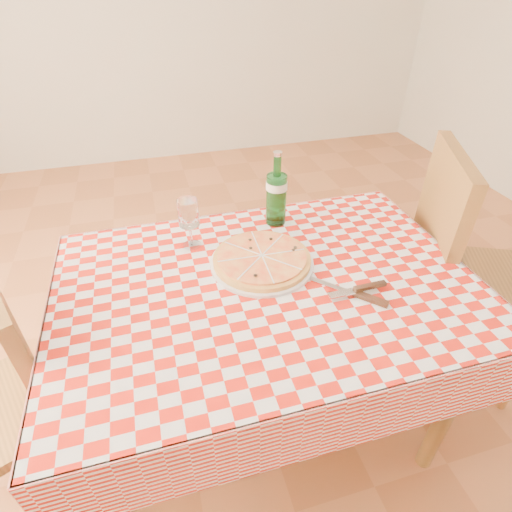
{
  "coord_description": "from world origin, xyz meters",
  "views": [
    {
      "loc": [
        -0.29,
        -0.91,
        1.56
      ],
      "look_at": [
        -0.02,
        0.06,
        0.82
      ],
      "focal_mm": 28.0,
      "sensor_mm": 36.0,
      "label": 1
    }
  ],
  "objects_px": {
    "dining_table": "(267,304)",
    "pizza_plate": "(262,259)",
    "wine_glass": "(189,224)",
    "chair_near": "(457,263)",
    "water_bottle": "(277,189)"
  },
  "relations": [
    {
      "from": "dining_table",
      "to": "chair_near",
      "type": "distance_m",
      "value": 0.83
    },
    {
      "from": "pizza_plate",
      "to": "wine_glass",
      "type": "height_order",
      "value": "wine_glass"
    },
    {
      "from": "pizza_plate",
      "to": "dining_table",
      "type": "bearing_deg",
      "value": -95.43
    },
    {
      "from": "pizza_plate",
      "to": "chair_near",
      "type": "bearing_deg",
      "value": -0.35
    },
    {
      "from": "chair_near",
      "to": "wine_glass",
      "type": "bearing_deg",
      "value": -165.19
    },
    {
      "from": "wine_glass",
      "to": "water_bottle",
      "type": "bearing_deg",
      "value": 12.02
    },
    {
      "from": "dining_table",
      "to": "water_bottle",
      "type": "xyz_separation_m",
      "value": [
        0.13,
        0.33,
        0.24
      ]
    },
    {
      "from": "dining_table",
      "to": "pizza_plate",
      "type": "height_order",
      "value": "pizza_plate"
    },
    {
      "from": "chair_near",
      "to": "wine_glass",
      "type": "height_order",
      "value": "chair_near"
    },
    {
      "from": "water_bottle",
      "to": "wine_glass",
      "type": "height_order",
      "value": "water_bottle"
    },
    {
      "from": "chair_near",
      "to": "wine_glass",
      "type": "relative_size",
      "value": 5.82
    },
    {
      "from": "pizza_plate",
      "to": "wine_glass",
      "type": "relative_size",
      "value": 1.9
    },
    {
      "from": "wine_glass",
      "to": "dining_table",
      "type": "bearing_deg",
      "value": -52.75
    },
    {
      "from": "wine_glass",
      "to": "pizza_plate",
      "type": "bearing_deg",
      "value": -39.35
    },
    {
      "from": "dining_table",
      "to": "pizza_plate",
      "type": "distance_m",
      "value": 0.15
    }
  ]
}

